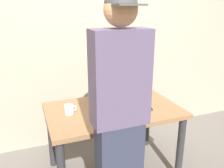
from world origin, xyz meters
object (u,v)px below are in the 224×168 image
object	(u,v)px
beer_bottle_dark	(95,94)
person_figure	(120,114)
coffee_mug	(69,109)
beer_bottle_amber	(98,87)
laptop	(131,99)

from	to	relation	value
beer_bottle_dark	person_figure	world-z (taller)	person_figure
coffee_mug	beer_bottle_amber	bearing A→B (deg)	36.41
beer_bottle_amber	laptop	bearing A→B (deg)	-45.01
beer_bottle_amber	beer_bottle_dark	size ratio (longest dim) A/B	1.17
beer_bottle_amber	coffee_mug	bearing A→B (deg)	-143.59
person_figure	coffee_mug	bearing A→B (deg)	112.66
beer_bottle_amber	person_figure	xyz separation A→B (m)	(-0.12, -0.87, 0.09)
laptop	beer_bottle_amber	world-z (taller)	beer_bottle_amber
beer_bottle_amber	coffee_mug	xyz separation A→B (m)	(-0.36, -0.27, -0.09)
laptop	person_figure	distance (m)	0.73
beer_bottle_dark	person_figure	xyz separation A→B (m)	(-0.04, -0.76, 0.12)
beer_bottle_dark	coffee_mug	distance (m)	0.34
beer_bottle_amber	person_figure	size ratio (longest dim) A/B	0.18
beer_bottle_amber	coffee_mug	size ratio (longest dim) A/B	2.83
laptop	person_figure	size ratio (longest dim) A/B	0.23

